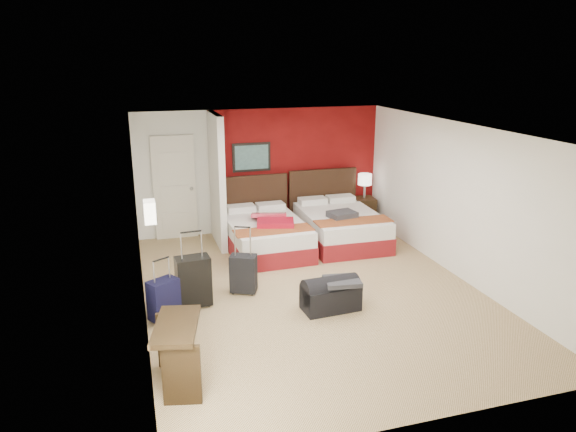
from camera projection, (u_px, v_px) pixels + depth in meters
name	position (u px, v px, depth m)	size (l,w,h in m)	color
ground	(312.00, 291.00, 8.31)	(6.50, 6.50, 0.00)	tan
room_walls	(205.00, 197.00, 8.87)	(5.02, 6.52, 2.50)	white
red_accent_panel	(296.00, 169.00, 11.13)	(3.50, 0.04, 2.50)	maroon
partition_wall	(217.00, 181.00, 10.08)	(0.12, 1.20, 2.50)	silver
entry_door	(175.00, 188.00, 10.48)	(0.82, 0.06, 2.05)	silver
bed_left	(266.00, 236.00, 9.94)	(1.36, 1.94, 0.58)	white
bed_right	(341.00, 228.00, 10.41)	(1.39, 1.99, 0.60)	white
red_suitcase_open	(272.00, 219.00, 9.77)	(0.65, 0.89, 0.11)	#A70E23
jacket_bundle	(342.00, 215.00, 10.01)	(0.49, 0.39, 0.12)	#37373C
nightstand	(364.00, 212.00, 11.46)	(0.43, 0.43, 0.61)	black
table_lamp	(365.00, 186.00, 11.30)	(0.29, 0.29, 0.52)	beige
suitcase_black	(194.00, 283.00, 7.73)	(0.48, 0.30, 0.72)	black
suitcase_charcoal	(244.00, 275.00, 8.18)	(0.39, 0.24, 0.58)	black
suitcase_navy	(164.00, 301.00, 7.34)	(0.40, 0.25, 0.56)	black
duffel_bag	(331.00, 296.00, 7.67)	(0.80, 0.43, 0.41)	black
jacket_draped	(342.00, 281.00, 7.59)	(0.49, 0.42, 0.07)	#323237
desk	(178.00, 354.00, 5.87)	(0.44, 0.89, 0.74)	black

